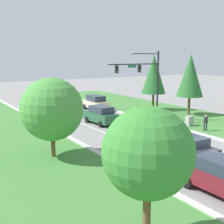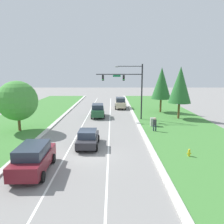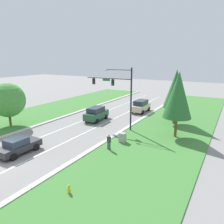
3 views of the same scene
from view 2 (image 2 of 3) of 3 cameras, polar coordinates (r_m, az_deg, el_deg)
ground_plane at (r=19.23m, az=-6.46°, el=-10.82°), size 160.00×160.00×0.00m
curb_strip_right at (r=19.41m, az=10.64°, el=-10.49°), size 0.50×90.00×0.15m
curb_strip_left at (r=20.61m, az=-22.52°, el=-9.88°), size 0.50×90.00×0.15m
grass_verge_right at (r=21.02m, az=25.06°, el=-9.78°), size 10.00×90.00×0.08m
lane_stripe_inner_left at (r=19.51m, az=-11.82°, el=-10.65°), size 0.14×81.00×0.01m
lane_stripe_inner_right at (r=19.12m, az=-1.00°, el=-10.87°), size 0.14×81.00×0.01m
traffic_signal_mast at (r=31.69m, az=4.47°, el=7.46°), size 6.69×0.41×8.05m
charcoal_sedan at (r=20.81m, az=-6.34°, el=-6.76°), size 2.00×4.33×1.63m
champagne_suv at (r=42.04m, az=2.18°, el=2.42°), size 2.10×4.71×2.10m
burgundy_suv at (r=16.49m, az=-19.85°, el=-11.22°), size 2.31×4.90×2.00m
forest_suv at (r=33.97m, az=-3.76°, el=0.42°), size 2.27×4.62×2.03m
utility_cabinet at (r=28.58m, az=10.68°, el=-2.64°), size 0.70×0.60×1.13m
pedestrian at (r=26.07m, az=11.10°, el=-3.08°), size 0.43×0.32×1.69m
fire_hydrant at (r=19.41m, az=19.47°, el=-10.08°), size 0.34×0.20×0.70m
conifer_near_right_tree at (r=38.30m, az=12.78°, el=7.32°), size 3.32×3.32×7.69m
oak_near_left_tree at (r=27.64m, az=-23.47°, el=2.71°), size 4.62×4.62×5.96m
conifer_far_right_tree at (r=33.58m, az=17.35°, el=6.76°), size 3.30×3.30×7.72m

